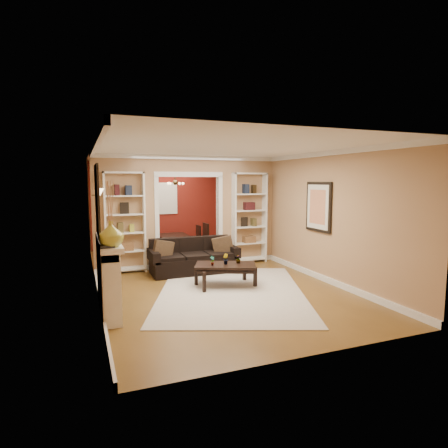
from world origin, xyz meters
name	(u,v)px	position (x,y,z in m)	size (l,w,h in m)	color
floor	(204,277)	(0.00, 0.00, 0.00)	(8.00, 8.00, 0.00)	brown
ceiling	(204,152)	(0.00, 0.00, 2.70)	(8.00, 8.00, 0.00)	white
wall_back	(164,205)	(0.00, 4.00, 1.35)	(8.00, 8.00, 0.00)	tan
wall_front	(311,246)	(0.00, -4.00, 1.35)	(8.00, 8.00, 0.00)	tan
wall_left	(94,220)	(-2.25, 0.00, 1.35)	(8.00, 8.00, 0.00)	tan
wall_right	(294,212)	(2.25, 0.00, 1.35)	(8.00, 8.00, 0.00)	tan
partition_wall	(189,211)	(0.00, 1.20, 1.35)	(4.50, 0.15, 2.70)	tan
red_back_panel	(165,206)	(0.00, 3.97, 1.32)	(4.44, 0.04, 2.64)	maroon
dining_window	(165,198)	(0.00, 3.93, 1.55)	(0.78, 0.03, 0.98)	#8CA5CC
area_rug	(231,291)	(0.13, -1.24, 0.01)	(2.66, 3.72, 0.01)	beige
sofa	(194,256)	(-0.10, 0.45, 0.39)	(2.01, 0.87, 0.78)	black
pillow_left	(163,249)	(-0.81, 0.43, 0.60)	(0.43, 0.12, 0.43)	#4F3822
pillow_right	(223,245)	(0.61, 0.43, 0.61)	(0.46, 0.13, 0.46)	#4F3822
coffee_table	(225,275)	(0.17, -0.84, 0.22)	(1.18, 0.64, 0.45)	black
plant_left	(212,261)	(-0.11, -0.84, 0.54)	(0.10, 0.07, 0.18)	#336626
plant_center	(225,259)	(0.17, -0.84, 0.55)	(0.11, 0.09, 0.21)	#336626
plant_right	(238,259)	(0.45, -0.84, 0.54)	(0.10, 0.10, 0.17)	#336626
bookshelf_left	(125,223)	(-1.55, 1.03, 1.15)	(0.90, 0.30, 2.30)	white
bookshelf_right	(249,218)	(1.55, 1.03, 1.15)	(0.90, 0.30, 2.30)	white
fireplace	(109,276)	(-2.09, -1.50, 0.58)	(0.32, 1.70, 1.16)	white
vase	(111,234)	(-2.09, -2.15, 1.35)	(0.36, 0.36, 0.37)	#A1A134
mirror	(97,200)	(-2.23, -1.50, 1.80)	(0.03, 0.95, 1.10)	silver
wall_sconce	(97,194)	(-2.15, 0.55, 1.83)	(0.18, 0.18, 0.22)	#FFE0A5
framed_art	(318,207)	(2.21, -1.00, 1.55)	(0.04, 0.85, 1.05)	black
dining_table	(176,245)	(0.06, 2.76, 0.26)	(0.83, 1.49, 0.52)	black
dining_chair_nw	(159,241)	(-0.49, 2.46, 0.45)	(0.45, 0.45, 0.91)	black
dining_chair_ne	(198,239)	(0.61, 2.46, 0.46)	(0.45, 0.45, 0.92)	black
dining_chair_sw	(155,240)	(-0.49, 3.06, 0.40)	(0.40, 0.40, 0.81)	black
dining_chair_se	(192,238)	(0.61, 3.06, 0.39)	(0.39, 0.39, 0.79)	black
chandelier	(174,184)	(0.00, 2.70, 2.02)	(0.50, 0.50, 0.30)	#3D301B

